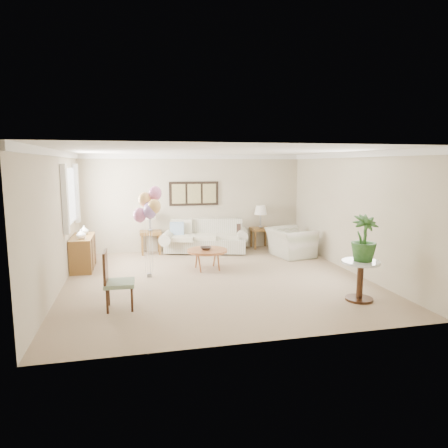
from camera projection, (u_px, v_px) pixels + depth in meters
name	position (u px, v px, depth m)	size (l,w,h in m)	color
ground_plane	(217.00, 279.00, 8.20)	(6.00, 6.00, 0.00)	tan
room_shell	(210.00, 200.00, 8.02)	(6.04, 6.04, 2.60)	beige
wall_art_triptych	(194.00, 194.00, 10.82)	(1.35, 0.06, 0.65)	black
sofa	(206.00, 239.00, 10.74)	(2.56, 1.40, 0.87)	beige
end_table_left	(150.00, 235.00, 10.47)	(0.55, 0.50, 0.60)	olive
end_table_right	(260.00, 231.00, 11.21)	(0.53, 0.48, 0.57)	olive
lamp_left	(150.00, 215.00, 10.40)	(0.31, 0.31, 0.55)	gray
lamp_right	(261.00, 211.00, 11.13)	(0.35, 0.35, 0.63)	gray
coffee_table	(207.00, 251.00, 8.90)	(0.90, 0.90, 0.45)	#9C5538
decor_bowl	(206.00, 248.00, 8.87)	(0.26, 0.26, 0.06)	#2D241F
armchair	(291.00, 242.00, 10.21)	(1.10, 0.96, 0.71)	beige
side_table	(360.00, 271.00, 6.85)	(0.64, 0.64, 0.70)	silver
potted_plant	(364.00, 238.00, 6.78)	(0.44, 0.44, 0.79)	#204E18
accent_chair	(115.00, 279.00, 6.44)	(0.49, 0.49, 0.97)	#88A285
credenza	(83.00, 253.00, 8.98)	(0.46, 1.20, 0.74)	olive
vase_white	(81.00, 234.00, 8.60)	(0.20, 0.20, 0.21)	white
vase_sage	(84.00, 230.00, 9.13)	(0.20, 0.20, 0.21)	silver
balloon_cluster	(149.00, 206.00, 8.14)	(0.59, 0.47, 1.90)	gray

